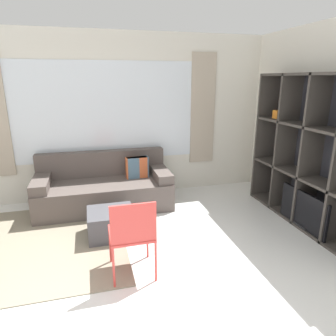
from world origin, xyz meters
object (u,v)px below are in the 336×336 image
ottoman (111,223)px  folding_chair (132,232)px  couch_main (105,188)px  shelving_unit (314,156)px

ottoman → folding_chair: 0.99m
couch_main → ottoman: (0.01, -1.00, -0.13)m
shelving_unit → couch_main: bearing=153.7°
couch_main → shelving_unit: bearing=-26.3°
couch_main → ottoman: size_ratio=3.52×
couch_main → ottoman: couch_main is taller
shelving_unit → couch_main: (-2.70, 1.33, -0.69)m
shelving_unit → folding_chair: 2.65m
shelving_unit → ottoman: (-2.69, 0.33, -0.81)m
shelving_unit → couch_main: 3.09m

